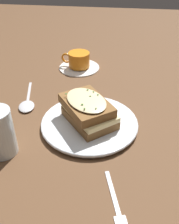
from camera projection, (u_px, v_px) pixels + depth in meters
ground_plane at (93, 120)px, 0.71m from camera, size 2.40×2.40×0.00m
dinner_plate at (89, 123)px, 0.69m from camera, size 0.25×0.25×0.02m
sandwich at (88, 110)px, 0.67m from camera, size 0.17×0.17×0.07m
teacup_with_saucer at (79, 62)px, 0.96m from camera, size 0.15×0.15×0.06m
fork at (119, 216)px, 0.48m from camera, size 0.17×0.06×0.00m
spoon at (27, 105)px, 0.77m from camera, size 0.18×0.07×0.01m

